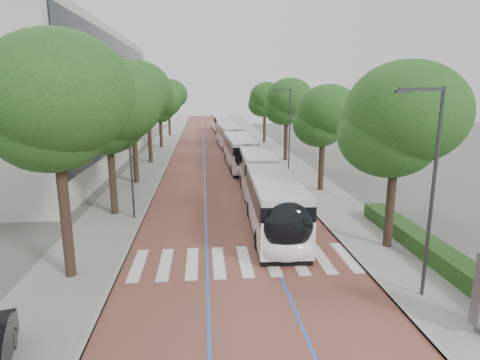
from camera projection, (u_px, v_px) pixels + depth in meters
The scene contains 21 objects.
ground at pixel (243, 271), 18.13m from camera, with size 160.00×160.00×0.00m, color #51544C.
road at pixel (215, 147), 56.98m from camera, with size 11.00×140.00×0.02m, color brown.
sidewalk_left at pixel (162, 148), 56.29m from camera, with size 4.00×140.00×0.12m, color gray.
sidewalk_right at pixel (267, 146), 57.64m from camera, with size 4.00×140.00×0.12m, color gray.
kerb_left at pixel (175, 147), 56.46m from camera, with size 0.20×140.00×0.14m, color gray.
kerb_right at pixel (254, 146), 57.47m from camera, with size 0.20×140.00×0.14m, color gray.
zebra_crossing at pixel (245, 261), 19.11m from camera, with size 10.55×3.60×0.01m.
lane_line_left at pixel (204, 147), 56.83m from camera, with size 0.12×126.00×0.01m, color blue.
lane_line_right at pixel (226, 147), 57.12m from camera, with size 0.12×126.00×0.01m, color blue.
office_building at pixel (32, 99), 42.03m from camera, with size 18.11×40.00×14.00m.
hedge at pixel (435, 253), 18.83m from camera, with size 1.20×14.00×0.80m, color #1C3E15.
streetlight_near at pixel (430, 178), 14.75m from camera, with size 1.82×0.20×8.00m.
streetlight_far at pixel (288, 123), 39.03m from camera, with size 1.82×0.20×8.00m.
lamp_post_left at pixel (131, 155), 24.44m from camera, with size 0.14×0.14×8.00m, color #323235.
trees_left at pixel (143, 102), 39.70m from camera, with size 6.26×60.93×9.84m.
trees_right at pixel (303, 109), 37.38m from camera, with size 5.82×47.51×8.81m.
lead_bus at pixel (266, 189), 26.27m from camera, with size 3.23×18.48×3.20m.
bus_queued_0 at pixel (240, 152), 41.75m from camera, with size 2.79×12.45×3.20m.
bus_queued_1 at pixel (230, 138), 54.61m from camera, with size 3.17×12.51×3.20m.
bus_queued_2 at pixel (224, 129), 67.35m from camera, with size 2.68×12.43×3.20m.
bus_queued_3 at pixel (219, 123), 79.06m from camera, with size 3.05×12.49×3.20m.
Camera 1 is at (-1.67, -16.69, 8.00)m, focal length 30.00 mm.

